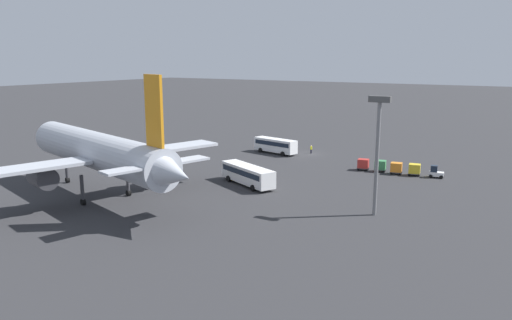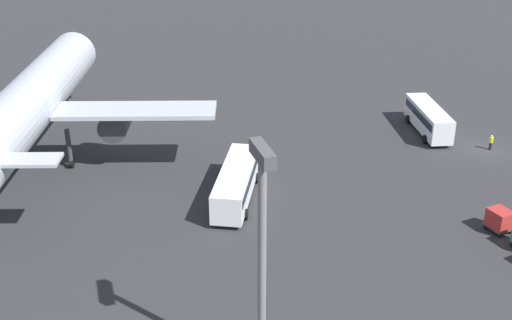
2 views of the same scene
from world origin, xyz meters
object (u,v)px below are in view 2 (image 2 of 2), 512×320
object	(u,v)px
shuttle_bus_near	(428,117)
shuttle_bus_far	(236,181)
cargo_cart_red	(499,219)
worker_person	(491,142)
airplane	(32,102)

from	to	relation	value
shuttle_bus_near	shuttle_bus_far	bearing A→B (deg)	121.44
shuttle_bus_near	cargo_cart_red	xyz separation A→B (m)	(-21.67, 5.82, -0.72)
shuttle_bus_near	worker_person	xyz separation A→B (m)	(-6.51, -4.13, -1.04)
shuttle_bus_near	cargo_cart_red	world-z (taller)	shuttle_bus_near
shuttle_bus_far	cargo_cart_red	world-z (taller)	shuttle_bus_far
airplane	shuttle_bus_far	distance (m)	23.11
shuttle_bus_far	worker_person	size ratio (longest dim) A/B	6.86
shuttle_bus_far	worker_person	world-z (taller)	shuttle_bus_far
airplane	cargo_cart_red	distance (m)	46.44
shuttle_bus_far	airplane	bearing A→B (deg)	76.65
shuttle_bus_near	cargo_cart_red	bearing A→B (deg)	176.52
airplane	worker_person	distance (m)	49.51
cargo_cart_red	worker_person	bearing A→B (deg)	-33.29
shuttle_bus_far	cargo_cart_red	distance (m)	23.61
airplane	shuttle_bus_near	distance (m)	44.27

